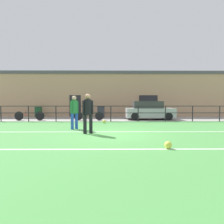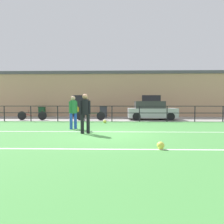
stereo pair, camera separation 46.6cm
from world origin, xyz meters
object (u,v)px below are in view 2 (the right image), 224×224
at_px(trash_bin_1, 103,112).
at_px(spectator_child, 77,111).
at_px(soccer_ball_spare, 105,121).
at_px(parked_car_red, 151,111).
at_px(player_goalkeeper, 85,111).
at_px(player_striker, 73,110).
at_px(soccer_ball_match, 161,145).
at_px(trash_bin_0, 42,112).
at_px(bicycle_parked_0, 90,116).
at_px(bicycle_parked_1, 32,116).

bearing_deg(trash_bin_1, spectator_child, -177.79).
height_order(soccer_ball_spare, parked_car_red, parked_car_red).
xyz_separation_m(player_goalkeeper, parked_car_red, (4.16, 7.39, -0.29)).
xyz_separation_m(player_striker, soccer_ball_match, (3.63, -4.55, -0.88)).
relative_size(player_goalkeeper, trash_bin_0, 1.86).
relative_size(bicycle_parked_0, trash_bin_0, 2.37).
bearing_deg(soccer_ball_match, bicycle_parked_0, 109.54).
relative_size(player_goalkeeper, soccer_ball_match, 7.84).
height_order(trash_bin_0, trash_bin_1, trash_bin_1).
bearing_deg(bicycle_parked_0, player_goalkeeper, -84.39).
xyz_separation_m(soccer_ball_match, bicycle_parked_0, (-3.40, 9.59, 0.25)).
bearing_deg(trash_bin_1, player_goalkeeper, -90.95).
relative_size(bicycle_parked_1, trash_bin_1, 2.25).
bearing_deg(bicycle_parked_1, bicycle_parked_0, -0.10).
bearing_deg(spectator_child, player_goalkeeper, 81.73).
height_order(player_goalkeeper, player_striker, player_goalkeeper).
distance_m(player_goalkeeper, parked_car_red, 8.49).
relative_size(soccer_ball_match, trash_bin_1, 0.22).
height_order(soccer_ball_match, bicycle_parked_1, bicycle_parked_1).
distance_m(player_striker, trash_bin_0, 9.72).
bearing_deg(trash_bin_1, player_striker, -97.34).
bearing_deg(trash_bin_0, parked_car_red, -14.68).
bearing_deg(trash_bin_0, player_goalkeeper, -60.27).
bearing_deg(bicycle_parked_0, player_striker, -92.59).
height_order(parked_car_red, bicycle_parked_1, parked_car_red).
bearing_deg(parked_car_red, player_goalkeeper, -119.36).
xyz_separation_m(player_striker, bicycle_parked_0, (0.23, 5.05, -0.63)).
height_order(player_striker, soccer_ball_spare, player_striker).
distance_m(soccer_ball_match, soccer_ball_spare, 7.94).
xyz_separation_m(spectator_child, parked_car_red, (6.40, -2.10, 0.08)).
xyz_separation_m(bicycle_parked_0, bicycle_parked_1, (-4.57, 0.01, 0.01)).
bearing_deg(player_striker, parked_car_red, -172.01).
distance_m(soccer_ball_spare, trash_bin_0, 8.26).
height_order(parked_car_red, trash_bin_1, parked_car_red).
xyz_separation_m(soccer_ball_match, trash_bin_0, (-8.45, 12.98, 0.39)).
bearing_deg(spectator_child, soccer_ball_spare, 98.69).
bearing_deg(player_striker, bicycle_parked_1, -90.66).
bearing_deg(player_goalkeeper, trash_bin_1, -104.61).
relative_size(player_striker, trash_bin_0, 1.82).
relative_size(soccer_ball_match, trash_bin_0, 0.24).
distance_m(player_striker, bicycle_parked_0, 5.09).
xyz_separation_m(player_goalkeeper, bicycle_parked_1, (-5.21, 6.59, -0.64)).
height_order(player_striker, bicycle_parked_0, player_striker).
relative_size(spectator_child, trash_bin_0, 1.15).
bearing_deg(trash_bin_0, soccer_ball_spare, -40.35).
distance_m(player_goalkeeper, soccer_ball_spare, 4.76).
bearing_deg(bicycle_parked_0, soccer_ball_match, -70.46).
bearing_deg(soccer_ball_spare, bicycle_parked_1, 161.34).
relative_size(player_goalkeeper, parked_car_red, 0.47).
relative_size(bicycle_parked_0, bicycle_parked_1, 0.99).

